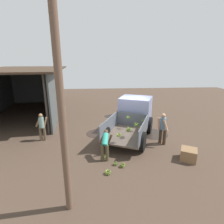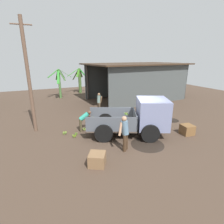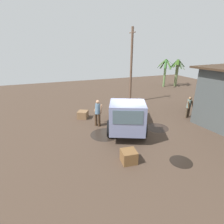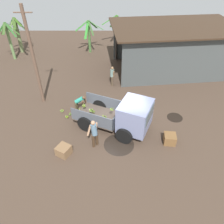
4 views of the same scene
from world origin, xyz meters
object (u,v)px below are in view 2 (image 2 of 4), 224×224
object	(u,v)px
person_worker_loading	(84,119)
banana_bunch_on_ground_0	(65,133)
person_bystander_near_shed	(99,101)
banana_bunch_on_ground_3	(84,129)
banana_bunch_on_ground_2	(74,136)
banana_bunch_on_ground_1	(76,133)
wooden_crate_0	(97,159)
person_foreground_visitor	(125,132)
cargo_truck	(145,116)
wooden_crate_1	(187,130)
utility_pole	(29,77)

from	to	relation	value
person_worker_loading	banana_bunch_on_ground_0	size ratio (longest dim) A/B	4.70
person_bystander_near_shed	banana_bunch_on_ground_3	xyz separation A→B (m)	(-2.15, -3.35, -0.76)
banana_bunch_on_ground_3	banana_bunch_on_ground_2	bearing A→B (deg)	-135.61
person_bystander_near_shed	banana_bunch_on_ground_1	xyz separation A→B (m)	(-2.75, -3.80, -0.77)
wooden_crate_0	banana_bunch_on_ground_2	bearing A→B (deg)	96.43
person_foreground_visitor	banana_bunch_on_ground_3	xyz separation A→B (m)	(-1.19, 3.10, -0.85)
cargo_truck	person_foreground_visitor	xyz separation A→B (m)	(-1.85, -1.17, -0.17)
person_worker_loading	wooden_crate_1	distance (m)	6.08
utility_pole	wooden_crate_1	size ratio (longest dim) A/B	9.81
person_bystander_near_shed	banana_bunch_on_ground_0	distance (m)	4.87
person_foreground_visitor	banana_bunch_on_ground_1	size ratio (longest dim) A/B	8.94
banana_bunch_on_ground_0	banana_bunch_on_ground_2	bearing A→B (deg)	-55.79
cargo_truck	banana_bunch_on_ground_2	xyz separation A→B (m)	(-3.80, 1.19, -1.02)
cargo_truck	person_bystander_near_shed	xyz separation A→B (m)	(-0.88, 5.28, -0.27)
banana_bunch_on_ground_1	wooden_crate_1	bearing A→B (deg)	-22.45
wooden_crate_1	utility_pole	bearing A→B (deg)	153.40
banana_bunch_on_ground_2	banana_bunch_on_ground_1	bearing A→B (deg)	60.44
utility_pole	person_foreground_visitor	distance (m)	6.20
utility_pole	cargo_truck	bearing A→B (deg)	-28.02
banana_bunch_on_ground_1	banana_bunch_on_ground_2	size ratio (longest dim) A/B	0.81
person_bystander_near_shed	person_foreground_visitor	bearing A→B (deg)	-106.93
utility_pole	banana_bunch_on_ground_1	distance (m)	4.12
person_worker_loading	banana_bunch_on_ground_2	xyz separation A→B (m)	(-0.78, -0.69, -0.64)
banana_bunch_on_ground_0	wooden_crate_0	xyz separation A→B (m)	(0.77, -3.64, 0.16)
person_worker_loading	banana_bunch_on_ground_0	world-z (taller)	person_worker_loading
cargo_truck	person_worker_loading	world-z (taller)	cargo_truck
banana_bunch_on_ground_1	wooden_crate_1	world-z (taller)	wooden_crate_1
cargo_truck	banana_bunch_on_ground_0	bearing A→B (deg)	-179.41
person_foreground_visitor	person_worker_loading	xyz separation A→B (m)	(-1.17, 3.05, -0.21)
banana_bunch_on_ground_0	utility_pole	bearing A→B (deg)	141.00
banana_bunch_on_ground_0	banana_bunch_on_ground_2	xyz separation A→B (m)	(0.43, -0.63, 0.00)
person_foreground_visitor	banana_bunch_on_ground_0	distance (m)	3.91
person_foreground_visitor	banana_bunch_on_ground_0	size ratio (longest dim) A/B	6.50
person_worker_loading	banana_bunch_on_ground_1	distance (m)	0.98
cargo_truck	person_bystander_near_shed	distance (m)	5.36
cargo_truck	utility_pole	distance (m)	6.86
banana_bunch_on_ground_1	banana_bunch_on_ground_2	distance (m)	0.33
person_foreground_visitor	wooden_crate_0	size ratio (longest dim) A/B	2.59
person_worker_loading	wooden_crate_0	world-z (taller)	person_worker_loading
person_foreground_visitor	banana_bunch_on_ground_3	size ratio (longest dim) A/B	8.39
cargo_truck	banana_bunch_on_ground_3	distance (m)	3.74
utility_pole	banana_bunch_on_ground_3	distance (m)	4.30
banana_bunch_on_ground_3	banana_bunch_on_ground_0	bearing A→B (deg)	-174.71
person_worker_loading	person_bystander_near_shed	bearing A→B (deg)	66.63
banana_bunch_on_ground_0	banana_bunch_on_ground_3	xyz separation A→B (m)	(1.19, 0.11, -0.00)
banana_bunch_on_ground_3	wooden_crate_0	xyz separation A→B (m)	(-0.42, -3.75, 0.16)
person_foreground_visitor	banana_bunch_on_ground_2	xyz separation A→B (m)	(-1.94, 2.36, -0.85)
person_bystander_near_shed	banana_bunch_on_ground_2	bearing A→B (deg)	-133.83
cargo_truck	wooden_crate_0	distance (m)	4.00
person_bystander_near_shed	banana_bunch_on_ground_3	size ratio (longest dim) A/B	7.57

